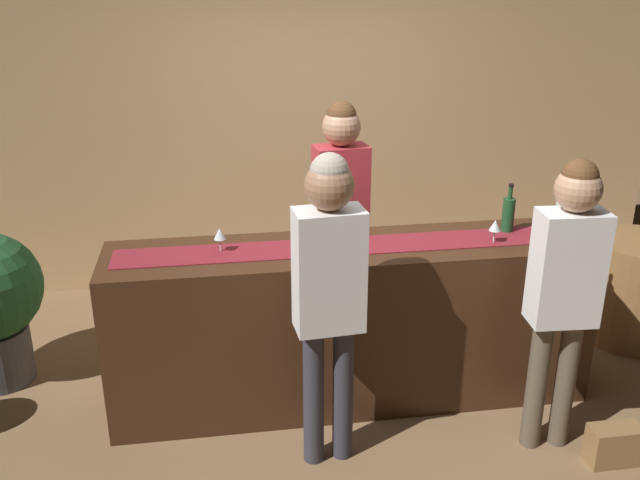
% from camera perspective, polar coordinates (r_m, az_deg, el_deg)
% --- Properties ---
extents(ground_plane, '(10.00, 10.00, 0.00)m').
position_cam_1_polar(ground_plane, '(4.50, 2.45, -12.43)').
color(ground_plane, brown).
extents(back_wall, '(6.00, 0.12, 2.90)m').
position_cam_1_polar(back_wall, '(5.71, -1.08, 10.78)').
color(back_wall, tan).
rests_on(back_wall, ground).
extents(bar_counter, '(2.85, 0.60, 1.00)m').
position_cam_1_polar(bar_counter, '(4.24, 2.56, -6.80)').
color(bar_counter, '#3D2314').
rests_on(bar_counter, ground).
extents(counter_runner_cloth, '(2.71, 0.28, 0.01)m').
position_cam_1_polar(counter_runner_cloth, '(4.02, 2.68, -0.47)').
color(counter_runner_cloth, maroon).
rests_on(counter_runner_cloth, bar_counter).
extents(wine_bottle_green, '(0.07, 0.07, 0.30)m').
position_cam_1_polar(wine_bottle_green, '(4.35, 15.10, 2.06)').
color(wine_bottle_green, '#194723').
rests_on(wine_bottle_green, bar_counter).
extents(wine_bottle_clear, '(0.07, 0.07, 0.30)m').
position_cam_1_polar(wine_bottle_clear, '(4.37, 19.04, 1.67)').
color(wine_bottle_clear, '#B2C6C1').
rests_on(wine_bottle_clear, bar_counter).
extents(wine_glass_near_customer, '(0.07, 0.07, 0.14)m').
position_cam_1_polar(wine_glass_near_customer, '(3.94, -8.18, 0.44)').
color(wine_glass_near_customer, silver).
rests_on(wine_glass_near_customer, bar_counter).
extents(wine_glass_mid_counter, '(0.07, 0.07, 0.14)m').
position_cam_1_polar(wine_glass_mid_counter, '(4.15, 14.09, 1.10)').
color(wine_glass_mid_counter, silver).
rests_on(wine_glass_mid_counter, bar_counter).
extents(wine_glass_far_end, '(0.07, 0.07, 0.14)m').
position_cam_1_polar(wine_glass_far_end, '(4.01, 1.16, 1.06)').
color(wine_glass_far_end, silver).
rests_on(wine_glass_far_end, bar_counter).
extents(bartender, '(0.36, 0.24, 1.73)m').
position_cam_1_polar(bartender, '(4.54, 1.69, 3.11)').
color(bartender, '#26262B').
rests_on(bartender, ground).
extents(customer_sipping, '(0.35, 0.23, 1.65)m').
position_cam_1_polar(customer_sipping, '(3.79, 19.39, -3.04)').
color(customer_sipping, brown).
rests_on(customer_sipping, ground).
extents(customer_browsing, '(0.35, 0.24, 1.71)m').
position_cam_1_polar(customer_browsing, '(3.45, 0.73, -3.36)').
color(customer_browsing, '#33333D').
rests_on(customer_browsing, ground).
extents(round_side_table, '(0.68, 0.68, 0.74)m').
position_cam_1_polar(round_side_table, '(5.44, 24.42, -3.71)').
color(round_side_table, olive).
rests_on(round_side_table, ground).
extents(handbag, '(0.28, 0.14, 0.22)m').
position_cam_1_polar(handbag, '(4.21, 22.85, -15.13)').
color(handbag, olive).
rests_on(handbag, ground).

